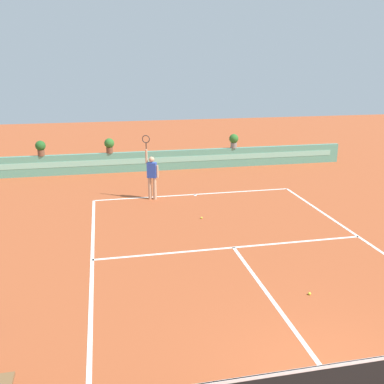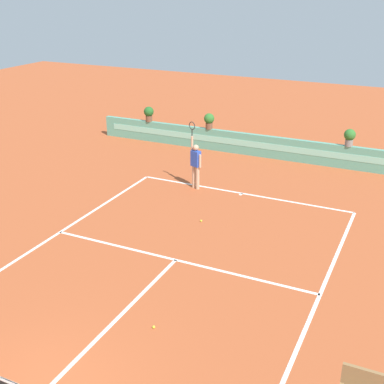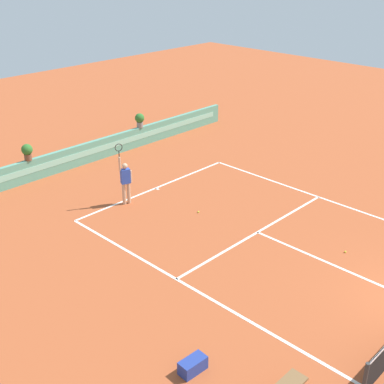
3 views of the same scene
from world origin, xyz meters
The scene contains 9 objects.
ground_plane centered at (0.00, 6.00, 0.00)m, with size 60.00×60.00×0.00m, color #A84C28.
court_lines centered at (0.00, 6.72, 0.00)m, with size 8.32×11.94×0.01m.
back_wall_barrier centered at (0.00, 16.39, 0.50)m, with size 18.00×0.21×1.00m.
tennis_player centered at (-1.80, 11.63, 1.05)m, with size 0.59×0.33×2.58m.
tennis_ball_near_baseline centered at (0.95, 3.41, 0.03)m, with size 0.07×0.07×0.07m, color #CCE033.
tennis_ball_mid_court centered at (-0.38, 9.00, 0.03)m, with size 0.07×0.07×0.07m, color #CCE033.
potted_plant_left centered at (-3.32, 16.39, 1.41)m, with size 0.48×0.48×0.72m.
potted_plant_right centered at (3.05, 16.39, 1.41)m, with size 0.48×0.48×0.72m.
potted_plant_far_left centered at (-6.54, 16.39, 1.41)m, with size 0.48×0.48×0.72m.
Camera 2 is at (5.86, -4.92, 7.35)m, focal length 47.80 mm.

